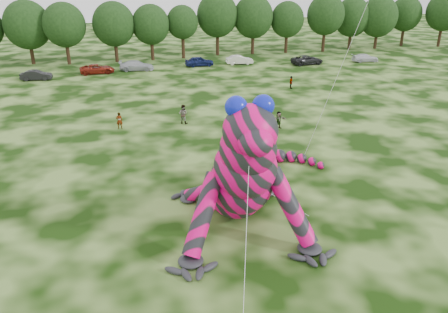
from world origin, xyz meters
TOP-DOWN VIEW (x-y plane):
  - ground at (0.00, 0.00)m, footprint 240.00×240.00m
  - inflatable_gecko at (-5.09, 5.50)m, footprint 15.41×17.79m
  - tree_5 at (-23.12, 58.44)m, footprint 7.16×6.44m
  - tree_6 at (-17.56, 56.68)m, footprint 6.52×5.86m
  - tree_7 at (-10.08, 56.80)m, footprint 6.68×6.01m
  - tree_8 at (-4.22, 56.99)m, footprint 6.14×5.53m
  - tree_9 at (1.06, 57.35)m, footprint 5.27×4.74m
  - tree_10 at (7.40, 58.58)m, footprint 7.09×6.38m
  - tree_11 at (13.79, 58.20)m, footprint 7.01×6.31m
  - tree_12 at (20.01, 57.74)m, footprint 5.99×5.39m
  - tree_13 at (27.13, 57.13)m, footprint 6.83×6.15m
  - tree_14 at (33.46, 58.72)m, footprint 6.82×6.14m
  - tree_15 at (38.47, 57.77)m, footprint 7.17×6.45m
  - tree_16 at (45.45, 59.37)m, footprint 6.26×5.63m
  - tree_17 at (51.95, 56.66)m, footprint 6.98×6.28m
  - car_1 at (-21.21, 46.08)m, footprint 4.22×1.82m
  - car_2 at (-13.20, 48.23)m, footprint 5.04×2.56m
  - car_3 at (-7.51, 48.94)m, footprint 5.32×2.87m
  - car_4 at (2.22, 49.72)m, footprint 4.44×1.80m
  - car_5 at (8.70, 49.53)m, footprint 4.37×1.79m
  - car_6 at (19.10, 46.65)m, footprint 5.33×2.82m
  - car_7 at (29.23, 46.22)m, footprint 4.47×2.09m
  - spectator_0 at (-11.18, 22.64)m, footprint 0.59×0.40m
  - spectator_5 at (3.25, 18.86)m, footprint 1.61×0.86m
  - spectator_3 at (10.43, 32.78)m, footprint 0.51×0.97m
  - spectator_1 at (-5.14, 22.68)m, footprint 1.16×1.10m

SIDE VIEW (x-z plane):
  - ground at x=0.00m, z-range 0.00..0.00m
  - car_7 at x=29.23m, z-range 0.00..1.26m
  - car_1 at x=-21.21m, z-range 0.00..1.35m
  - car_2 at x=-13.20m, z-range 0.00..1.36m
  - car_5 at x=8.70m, z-range 0.00..1.41m
  - car_6 at x=19.10m, z-range 0.00..1.43m
  - car_3 at x=-7.51m, z-range 0.00..1.46m
  - car_4 at x=2.22m, z-range 0.00..1.51m
  - spectator_3 at x=10.43m, z-range 0.00..1.58m
  - spectator_0 at x=-11.18m, z-range 0.00..1.60m
  - spectator_5 at x=3.25m, z-range 0.00..1.66m
  - spectator_1 at x=-5.14m, z-range 0.00..1.88m
  - inflatable_gecko at x=-5.09m, z-range 0.00..8.31m
  - tree_9 at x=1.06m, z-range 0.00..8.68m
  - tree_8 at x=-4.22m, z-range 0.00..8.94m
  - tree_12 at x=20.01m, z-range 0.00..8.97m
  - tree_16 at x=45.45m, z-range 0.00..9.37m
  - tree_14 at x=33.46m, z-range 0.00..9.40m
  - tree_7 at x=-10.08m, z-range 0.00..9.48m
  - tree_6 at x=-17.56m, z-range 0.00..9.49m
  - tree_15 at x=38.47m, z-range 0.00..9.63m
  - tree_5 at x=-23.12m, z-range 0.00..9.80m
  - tree_11 at x=13.79m, z-range 0.00..10.07m
  - tree_13 at x=27.13m, z-range 0.00..10.13m
  - tree_17 at x=51.95m, z-range 0.00..10.30m
  - tree_10 at x=7.40m, z-range 0.00..10.50m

